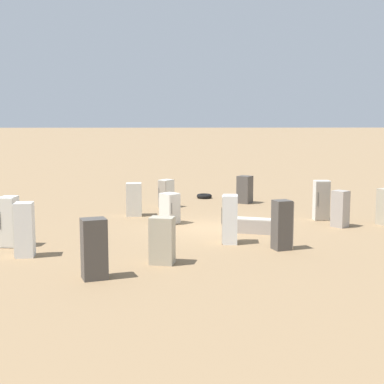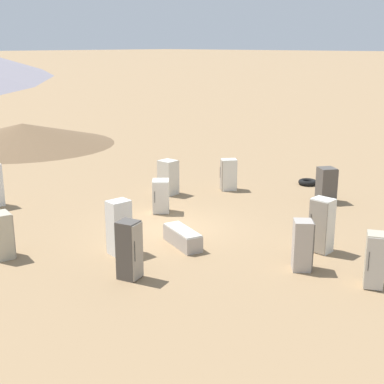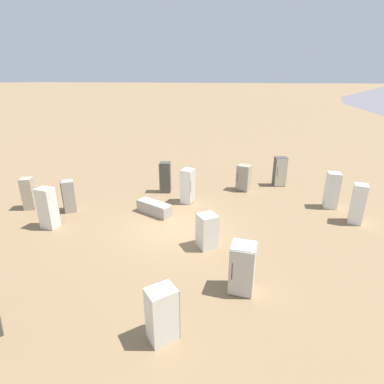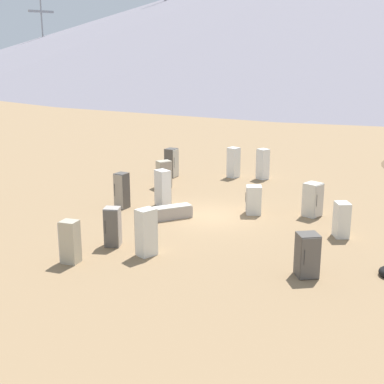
{
  "view_description": "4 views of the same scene",
  "coord_description": "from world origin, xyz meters",
  "views": [
    {
      "loc": [
        2.11,
        23.24,
        4.64
      ],
      "look_at": [
        0.9,
        1.18,
        1.78
      ],
      "focal_mm": 50.0,
      "sensor_mm": 36.0,
      "label": 1
    },
    {
      "loc": [
        -13.88,
        14.07,
        6.97
      ],
      "look_at": [
        -0.5,
        -0.63,
        1.44
      ],
      "focal_mm": 50.0,
      "sensor_mm": 36.0,
      "label": 2
    },
    {
      "loc": [
        4.54,
        -11.48,
        6.41
      ],
      "look_at": [
        0.42,
        1.1,
        1.39
      ],
      "focal_mm": 28.0,
      "sensor_mm": 36.0,
      "label": 3
    },
    {
      "loc": [
        -17.98,
        -17.26,
        7.91
      ],
      "look_at": [
        -1.3,
        -0.02,
        1.47
      ],
      "focal_mm": 50.0,
      "sensor_mm": 36.0,
      "label": 4
    }
  ],
  "objects": [
    {
      "name": "discarded_fridge_6",
      "position": [
        -2.65,
        -7.33,
        0.8
      ],
      "size": [
        1.02,
        1.03,
        1.59
      ],
      "rotation": [
        0.0,
        0.0,
        2.52
      ],
      "color": "#4C4742",
      "rests_on": "ground_plane"
    },
    {
      "name": "discarded_fridge_13",
      "position": [
        -5.83,
        0.01,
        0.82
      ],
      "size": [
        0.85,
        0.86,
        1.64
      ],
      "rotation": [
        0.0,
        0.0,
        2.25
      ],
      "color": "#A89E93",
      "rests_on": "ground_plane"
    },
    {
      "name": "scrap_tire",
      "position": [
        -0.45,
        -9.5,
        0.13
      ],
      "size": [
        0.95,
        0.95,
        0.26
      ],
      "color": "black",
      "rests_on": "ground_plane"
    },
    {
      "name": "discarded_fridge_3",
      "position": [
        -5.49,
        -1.76,
        0.95
      ],
      "size": [
        0.73,
        0.61,
        1.91
      ],
      "rotation": [
        0.0,
        0.0,
        6.26
      ],
      "color": "silver",
      "rests_on": "ground_plane"
    },
    {
      "name": "discarded_fridge_0",
      "position": [
        -0.45,
        3.02,
        0.94
      ],
      "size": [
        0.67,
        0.79,
        1.89
      ],
      "rotation": [
        0.0,
        0.0,
        4.59
      ],
      "color": "white",
      "rests_on": "ground_plane"
    },
    {
      "name": "discarded_fridge_8",
      "position": [
        4.18,
        7.51,
        0.92
      ],
      "size": [
        0.88,
        0.85,
        1.83
      ],
      "rotation": [
        0.0,
        0.0,
        3.46
      ],
      "color": "#4C4742",
      "rests_on": "ground_plane"
    },
    {
      "name": "ground_plane",
      "position": [
        0.0,
        0.0,
        0.0
      ],
      "size": [
        1000.0,
        1000.0,
        0.0
      ],
      "primitive_type": "plane",
      "color": "#937551"
    },
    {
      "name": "discarded_fridge_2",
      "position": [
        3.57,
        -3.43,
        0.83
      ],
      "size": [
        0.78,
        0.78,
        1.66
      ],
      "rotation": [
        0.0,
        0.0,
        3.17
      ],
      "color": "beige",
      "rests_on": "ground_plane"
    },
    {
      "name": "discarded_fridge_7",
      "position": [
        6.94,
        4.71,
        0.96
      ],
      "size": [
        0.7,
        0.67,
        1.91
      ],
      "rotation": [
        0.0,
        0.0,
        4.79
      ],
      "color": "white",
      "rests_on": "ground_plane"
    },
    {
      "name": "discarded_fridge_11",
      "position": [
        -1.58,
        1.05,
        0.31
      ],
      "size": [
        1.99,
        1.22,
        0.62
      ],
      "rotation": [
        0.0,
        0.0,
        4.38
      ],
      "color": "#A89E93",
      "rests_on": "ground_plane"
    },
    {
      "name": "discarded_fridge_5",
      "position": [
        -2.26,
        4.14,
        0.92
      ],
      "size": [
        0.77,
        0.72,
        1.83
      ],
      "rotation": [
        0.0,
        0.0,
        1.84
      ],
      "color": "#4C4742",
      "rests_on": "ground_plane"
    },
    {
      "name": "discarded_fridge_10",
      "position": [
        2.15,
        5.91,
        0.79
      ],
      "size": [
        0.9,
        0.79,
        1.57
      ],
      "rotation": [
        0.0,
        0.0,
        2.9
      ],
      "color": "#B2A88E",
      "rests_on": "ground_plane"
    },
    {
      "name": "discarded_fridge_4",
      "position": [
        1.8,
        -1.19,
        0.71
      ],
      "size": [
        1.0,
        1.0,
        1.42
      ],
      "rotation": [
        0.0,
        0.0,
        0.75
      ],
      "color": "silver",
      "rests_on": "ground_plane"
    },
    {
      "name": "discarded_fridge_12",
      "position": [
        1.94,
        -5.97,
        0.77
      ],
      "size": [
        0.91,
        0.93,
        1.54
      ],
      "rotation": [
        0.0,
        0.0,
        5.58
      ],
      "color": "silver",
      "rests_on": "ground_plane"
    },
    {
      "name": "discarded_fridge_1",
      "position": [
        7.9,
        3.12,
        0.95
      ],
      "size": [
        0.65,
        0.72,
        1.91
      ],
      "rotation": [
        0.0,
        0.0,
        6.15
      ],
      "color": "white",
      "rests_on": "ground_plane"
    }
  ]
}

